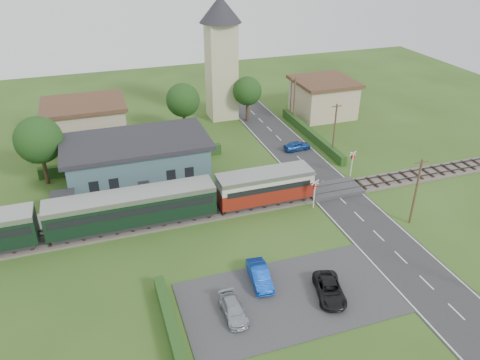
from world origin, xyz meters
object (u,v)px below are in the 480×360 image
object	(u,v)px
car_park_dark	(330,290)
pedestrian_far	(74,209)
equipment_hut	(64,206)
church_tower	(221,50)
crossing_signal_near	(315,190)
car_park_blue	(260,275)
crossing_signal_far	(352,160)
house_west	(86,122)
car_on_road	(297,146)
car_park_silver	(233,309)
house_east	(323,97)
train	(98,213)
pedestrian_near	(218,186)
station_building	(138,161)

from	to	relation	value
car_park_dark	pedestrian_far	bearing A→B (deg)	150.98
equipment_hut	church_tower	distance (m)	33.48
church_tower	crossing_signal_near	bearing A→B (deg)	-87.18
crossing_signal_near	car_park_blue	size ratio (longest dim) A/B	0.80
crossing_signal_far	equipment_hut	bearing A→B (deg)	178.54
equipment_hut	crossing_signal_near	bearing A→B (deg)	-12.94
house_west	car_on_road	xyz separation A→B (m)	(25.74, -11.90, -2.14)
house_west	car_park_dark	bearing A→B (deg)	-66.31
car_park_silver	car_park_dark	bearing A→B (deg)	-3.18
car_park_silver	house_east	bearing A→B (deg)	54.11
train	crossing_signal_near	bearing A→B (deg)	-6.43
crossing_signal_near	pedestrian_far	bearing A→B (deg)	166.83
car_on_road	car_park_silver	world-z (taller)	car_on_road
car_park_silver	crossing_signal_far	bearing A→B (deg)	40.14
crossing_signal_near	car_park_dark	distance (m)	13.40
pedestrian_far	train	bearing A→B (deg)	-129.32
car_on_road	pedestrian_near	xyz separation A→B (m)	(-13.09, -7.95, 0.59)
train	car_park_silver	distance (m)	16.89
equipment_hut	house_east	distance (m)	42.41
equipment_hut	house_east	xyz separation A→B (m)	(38.00, 18.80, 1.05)
station_building	pedestrian_near	distance (m)	9.73
car_park_dark	pedestrian_near	xyz separation A→B (m)	(-3.95, 17.98, 0.56)
house_west	car_park_silver	size ratio (longest dim) A/B	2.88
crossing_signal_near	car_on_road	xyz separation A→B (m)	(4.34, 13.51, -1.49)
church_tower	car_park_blue	world-z (taller)	church_tower
house_west	car_park_silver	distance (m)	38.48
church_tower	car_park_dark	bearing A→B (deg)	-94.76
station_building	car_park_dark	world-z (taller)	station_building
crossing_signal_near	car_park_blue	world-z (taller)	crossing_signal_near
car_park_silver	pedestrian_far	world-z (taller)	pedestrian_far
house_east	crossing_signal_far	bearing A→B (deg)	-108.08
pedestrian_near	pedestrian_far	world-z (taller)	pedestrian_far
car_on_road	car_park_dark	xyz separation A→B (m)	(-9.14, -25.94, 0.03)
station_building	train	size ratio (longest dim) A/B	0.37
equipment_hut	car_on_road	bearing A→B (deg)	15.37
pedestrian_near	train	bearing A→B (deg)	23.24
station_building	car_park_silver	bearing A→B (deg)	-80.94
pedestrian_far	equipment_hut	bearing A→B (deg)	98.73
crossing_signal_far	pedestrian_far	xyz separation A→B (m)	(-30.81, 0.72, -0.83)
house_west	house_east	bearing A→B (deg)	-1.64
car_park_silver	crossing_signal_near	bearing A→B (deg)	43.38
house_east	car_park_dark	world-z (taller)	house_east
crossing_signal_far	pedestrian_far	distance (m)	30.83
station_building	church_tower	distance (m)	23.89
house_east	pedestrian_far	distance (m)	41.75
equipment_hut	crossing_signal_far	world-z (taller)	crossing_signal_far
crossing_signal_far	pedestrian_near	xyz separation A→B (m)	(-15.95, 0.76, -0.90)
car_park_silver	equipment_hut	bearing A→B (deg)	123.59
train	car_park_silver	xyz separation A→B (m)	(8.68, -14.41, -1.55)
pedestrian_far	station_building	bearing A→B (deg)	-36.14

